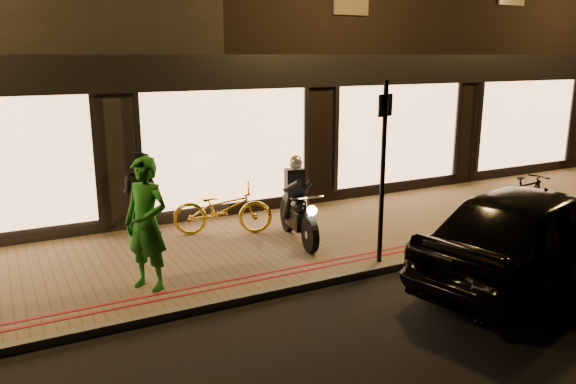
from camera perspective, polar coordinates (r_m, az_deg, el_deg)
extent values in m
plane|color=black|center=(8.84, 3.82, -9.55)|extent=(90.00, 90.00, 0.00)
cube|color=brown|center=(10.45, -1.94, -5.42)|extent=(50.00, 4.00, 0.12)
cube|color=#59544C|center=(8.85, 3.65, -9.08)|extent=(50.00, 0.14, 0.12)
cube|color=maroon|center=(9.15, 2.34, -7.86)|extent=(50.00, 0.06, 0.01)
cube|color=maroon|center=(9.31, 1.72, -7.47)|extent=(50.00, 0.06, 0.01)
cube|color=black|center=(18.95, 5.32, 15.98)|extent=(12.00, 10.00, 8.50)
cube|color=black|center=(11.67, -6.35, 11.99)|extent=(48.00, 0.12, 0.70)
cube|color=#EBAB75|center=(11.80, -6.14, 4.50)|extent=(3.60, 0.06, 2.38)
cube|color=#EBAB75|center=(14.08, 11.21, 5.81)|extent=(3.60, 0.06, 2.38)
cube|color=#EBAB75|center=(17.25, 23.02, 6.40)|extent=(3.60, 0.06, 2.38)
cylinder|color=black|center=(9.83, 2.25, -4.35)|extent=(0.23, 0.65, 0.64)
cylinder|color=black|center=(11.00, -0.04, -2.34)|extent=(0.23, 0.65, 0.64)
cylinder|color=silver|center=(9.83, 2.25, -4.35)|extent=(0.16, 0.16, 0.14)
cylinder|color=silver|center=(11.00, -0.04, -2.34)|extent=(0.16, 0.16, 0.14)
cube|color=black|center=(10.43, 0.95, -2.79)|extent=(0.38, 0.74, 0.30)
ellipsoid|color=black|center=(10.23, 1.19, -1.38)|extent=(0.41, 0.55, 0.29)
cube|color=black|center=(10.63, 0.45, -0.80)|extent=(0.31, 0.58, 0.09)
cylinder|color=silver|center=(9.79, 1.99, -0.58)|extent=(0.60, 0.14, 0.03)
cylinder|color=silver|center=(9.78, 2.17, -2.59)|extent=(0.11, 0.33, 0.71)
sphere|color=white|center=(9.61, 2.45, -1.90)|extent=(0.20, 0.20, 0.17)
cylinder|color=silver|center=(10.91, 0.80, -2.70)|extent=(0.17, 0.55, 0.07)
cube|color=black|center=(10.42, 0.67, 0.89)|extent=(0.37, 0.28, 0.55)
sphere|color=silver|center=(10.29, 0.78, 3.04)|extent=(0.30, 0.30, 0.26)
cylinder|color=black|center=(10.07, 0.38, 0.61)|extent=(0.11, 0.60, 0.34)
cylinder|color=black|center=(10.17, 2.09, 0.73)|extent=(0.27, 0.60, 0.34)
cylinder|color=black|center=(10.46, 0.01, -1.61)|extent=(0.15, 0.28, 0.46)
cylinder|color=black|center=(10.54, 1.46, -1.49)|extent=(0.23, 0.29, 0.46)
cylinder|color=black|center=(9.21, 9.59, 1.84)|extent=(0.10, 0.10, 3.00)
cube|color=black|center=(9.05, 9.87, 8.67)|extent=(0.34, 0.14, 0.35)
imported|color=gold|center=(10.84, -6.67, -1.71)|extent=(2.00, 1.33, 0.99)
imported|color=black|center=(12.43, 23.08, -0.69)|extent=(1.73, 0.68, 1.01)
imported|color=#1B681F|center=(8.40, -14.18, -3.15)|extent=(0.81, 0.86, 1.98)
imported|color=black|center=(10.99, -14.81, -0.17)|extent=(1.00, 0.99, 1.62)
imported|color=black|center=(9.49, 23.75, -3.87)|extent=(5.05, 2.97, 1.61)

